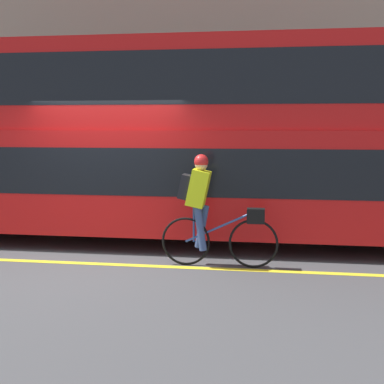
% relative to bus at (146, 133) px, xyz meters
% --- Properties ---
extents(ground_plane, '(80.00, 80.00, 0.00)m').
position_rel_bus_xyz_m(ground_plane, '(-0.38, -1.76, -1.96)').
color(ground_plane, '#424244').
extents(road_center_line, '(50.00, 0.14, 0.01)m').
position_rel_bus_xyz_m(road_center_line, '(-0.38, -1.83, -1.95)').
color(road_center_line, yellow).
rests_on(road_center_line, ground_plane).
extents(sidewalk_curb, '(60.00, 2.24, 0.11)m').
position_rel_bus_xyz_m(sidewalk_curb, '(-0.38, 3.54, -1.90)').
color(sidewalk_curb, '#A8A399').
rests_on(sidewalk_curb, ground_plane).
extents(building_facade, '(60.00, 0.30, 9.78)m').
position_rel_bus_xyz_m(building_facade, '(-0.38, 4.81, 2.93)').
color(building_facade, gray).
rests_on(building_facade, ground_plane).
extents(bus, '(11.39, 2.43, 3.53)m').
position_rel_bus_xyz_m(bus, '(0.00, 0.00, 0.00)').
color(bus, black).
rests_on(bus, ground_plane).
extents(cyclist_on_bike, '(1.75, 0.32, 1.69)m').
position_rel_bus_xyz_m(cyclist_on_bike, '(1.33, -1.69, -1.06)').
color(cyclist_on_bike, black).
rests_on(cyclist_on_bike, ground_plane).
extents(trash_bin, '(0.56, 0.56, 1.02)m').
position_rel_bus_xyz_m(trash_bin, '(-1.44, 3.43, -1.33)').
color(trash_bin, '#194C23').
rests_on(trash_bin, sidewalk_curb).
extents(street_sign_post, '(0.36, 0.09, 2.74)m').
position_rel_bus_xyz_m(street_sign_post, '(2.54, 3.42, -0.32)').
color(street_sign_post, '#59595B').
rests_on(street_sign_post, sidewalk_curb).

